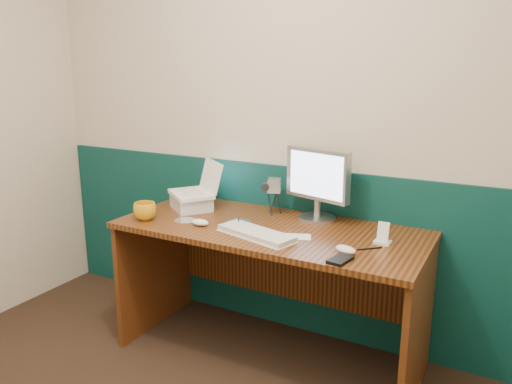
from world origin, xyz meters
The scene contains 18 objects.
back_wall centered at (0.00, 1.75, 1.25)m, with size 3.50×0.04×2.50m, color beige.
wainscot centered at (0.00, 1.74, 0.50)m, with size 3.48×0.02×1.00m, color #073332.
desk centered at (0.01, 1.38, 0.38)m, with size 1.60×0.70×0.75m, color #321B09.
laptop_riser centered at (-0.54, 1.46, 0.79)m, with size 0.23×0.20×0.08m, color silver.
laptop centered at (-0.54, 1.46, 0.94)m, with size 0.27×0.20×0.22m, color white, non-canonical shape.
monitor centered at (0.18, 1.61, 0.94)m, with size 0.38×0.11×0.38m, color #ACADB1, non-canonical shape.
keyboard centered at (0.02, 1.21, 0.76)m, with size 0.41×0.14×0.02m, color silver.
mouse_right centered at (0.48, 1.20, 0.77)m, with size 0.10×0.06×0.03m, color silver.
mouse_left centered at (-0.32, 1.23, 0.77)m, with size 0.10×0.06×0.03m, color white.
mug centered at (-0.64, 1.17, 0.80)m, with size 0.12×0.12×0.10m, color orange.
camcorder centered at (-0.07, 1.60, 0.85)m, with size 0.09×0.13×0.20m, color #B4B4B9, non-canonical shape.
cd_spindle centered at (-0.13, 1.30, 0.76)m, with size 0.13×0.13×0.03m, color #ADB4BD.
cd_loose_a centered at (-0.44, 1.26, 0.75)m, with size 0.12×0.12×0.00m, color silver.
pen centered at (0.56, 1.30, 0.75)m, with size 0.01×0.01×0.12m, color black.
papers centered at (0.20, 1.30, 0.75)m, with size 0.13×0.09×0.00m, color silver.
dock centered at (0.59, 1.41, 0.76)m, with size 0.08×0.06×0.01m, color white.
music_player centered at (0.59, 1.41, 0.81)m, with size 0.05×0.01×0.09m, color white.
pda centered at (0.49, 1.10, 0.76)m, with size 0.07×0.12×0.01m, color black.
Camera 1 is at (1.12, -0.82, 1.56)m, focal length 35.00 mm.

